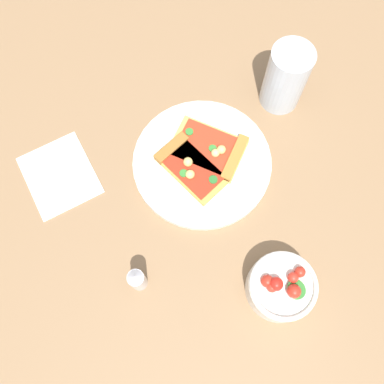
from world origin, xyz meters
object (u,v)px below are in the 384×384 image
Objects in this scene: salad_bowl at (281,287)px; pizza_slice_far at (212,150)px; plate at (201,163)px; soda_glass at (285,80)px; paper_napkin at (60,175)px; pepper_shaker at (137,280)px; pizza_slice_near at (189,165)px.

pizza_slice_far is at bearing 98.82° from salad_bowl.
plate is 1.60× the size of pizza_slice_far.
plate is at bearing -151.77° from soda_glass.
plate is at bearing -9.63° from paper_napkin.
pizza_slice_far is (0.03, 0.01, 0.01)m from plate.
plate is 1.84× the size of paper_napkin.
pizza_slice_far reaches higher than plate.
pepper_shaker is (0.11, -0.24, 0.04)m from paper_napkin.
soda_glass reaches higher than pepper_shaker.
paper_napkin is (-0.27, 0.05, -0.01)m from plate.
soda_glass is (0.16, 0.09, 0.04)m from pizza_slice_far.
soda_glass is 0.46m from pepper_shaker.
pizza_slice_near is 1.33× the size of salad_bowl.
pizza_slice_near is at bearing -153.85° from soda_glass.
pizza_slice_far is 0.29m from paper_napkin.
plate is 0.22m from soda_glass.
salad_bowl is at bearing -81.18° from pizza_slice_far.
pizza_slice_near is at bearing -11.63° from paper_napkin.
pepper_shaker is at bearing -65.88° from paper_napkin.
pizza_slice_far is 2.19× the size of pepper_shaker.
pizza_slice_near is at bearing -170.92° from plate.
paper_napkin is at bearing -172.93° from soda_glass.
plate is 3.51× the size of pepper_shaker.
salad_bowl is 0.38m from soda_glass.
pepper_shaker is (-0.35, -0.29, -0.03)m from soda_glass.
plate is 0.25m from pepper_shaker.
paper_napkin is (-0.24, 0.05, -0.02)m from pizza_slice_near.
soda_glass is 0.97× the size of paper_napkin.
pizza_slice_near is 0.27m from salad_bowl.
pizza_slice_far is at bearing 47.53° from pepper_shaker.
pizza_slice_far is at bearing -151.93° from soda_glass.
pepper_shaker reaches higher than paper_napkin.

